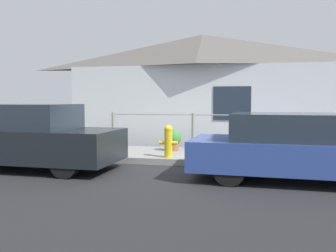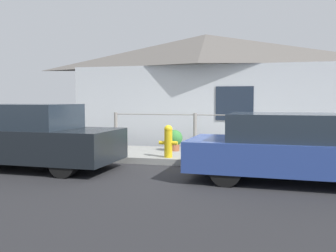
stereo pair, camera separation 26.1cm
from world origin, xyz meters
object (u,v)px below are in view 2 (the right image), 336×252
(car_right, at_px, (299,148))
(fire_hydrant, at_px, (168,141))
(potted_plant_near_hydrant, at_px, (174,139))
(car_left, at_px, (31,137))

(car_right, bearing_deg, fire_hydrant, 156.88)
(car_right, distance_m, potted_plant_near_hydrant, 3.90)
(fire_hydrant, bearing_deg, car_left, -154.36)
(fire_hydrant, bearing_deg, car_right, -25.38)
(car_left, distance_m, car_right, 5.64)
(car_left, xyz_separation_m, fire_hydrant, (2.81, 1.35, -0.15))
(car_right, height_order, fire_hydrant, car_right)
(car_left, bearing_deg, fire_hydrant, 26.94)
(car_left, relative_size, fire_hydrant, 4.99)
(car_right, relative_size, potted_plant_near_hydrant, 7.44)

